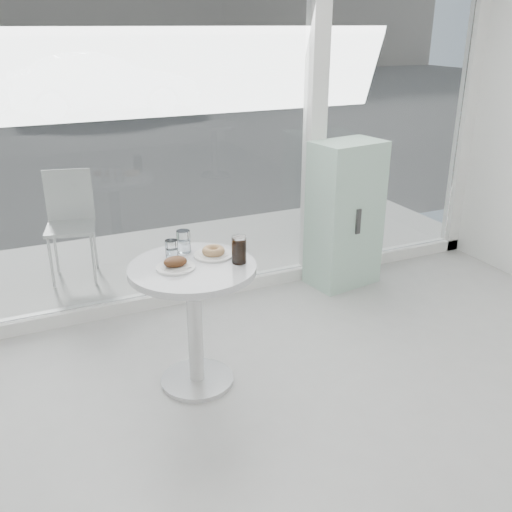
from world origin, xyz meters
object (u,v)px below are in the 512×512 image
car_silver (104,84)px  patio_chair (70,218)px  water_tumbler_b (184,243)px  plate_fritter (176,264)px  mint_cabinet (345,215)px  plate_donut (213,253)px  main_table (194,301)px  cola_glass (239,250)px  water_tumbler_a (172,251)px

car_silver → patio_chair: bearing=169.2°
car_silver → water_tumbler_b: (-1.63, -11.09, 0.13)m
plate_fritter → mint_cabinet: bearing=27.7°
car_silver → plate_donut: 11.32m
main_table → cola_glass: (0.25, -0.07, 0.30)m
mint_cabinet → car_silver: size_ratio=0.28×
water_tumbler_a → plate_fritter: bearing=-96.9°
patio_chair → plate_donut: size_ratio=3.85×
water_tumbler_a → water_tumbler_b: bearing=41.2°
main_table → mint_cabinet: mint_cabinet is taller
water_tumbler_b → mint_cabinet: bearing=23.2°
water_tumbler_b → cola_glass: (0.23, -0.29, 0.02)m
plate_donut → cola_glass: size_ratio=1.45×
main_table → mint_cabinet: 1.81m
plate_donut → water_tumbler_a: 0.24m
plate_donut → water_tumbler_a: size_ratio=1.93×
main_table → mint_cabinet: (1.58, 0.88, 0.04)m
water_tumbler_a → mint_cabinet: bearing=24.4°
water_tumbler_b → cola_glass: bearing=-51.0°
mint_cabinet → water_tumbler_b: 1.71m
car_silver → plate_fritter: (-1.75, -11.30, 0.10)m
main_table → plate_donut: size_ratio=3.37×
plate_donut → water_tumbler_b: water_tumbler_b is taller
main_table → plate_donut: bearing=27.4°
plate_fritter → water_tumbler_a: size_ratio=1.84×
mint_cabinet → water_tumbler_b: bearing=-165.6°
water_tumbler_b → main_table: bearing=-95.8°
plate_donut → water_tumbler_a: bearing=169.5°
patio_chair → plate_donut: bearing=-59.2°
plate_fritter → cola_glass: size_ratio=1.38×
main_table → plate_fritter: bearing=-179.8°
mint_cabinet → water_tumbler_b: mint_cabinet is taller
cola_glass → patio_chair: bearing=109.6°
water_tumbler_a → water_tumbler_b: 0.13m
main_table → cola_glass: cola_glass is taller
water_tumbler_b → water_tumbler_a: bearing=-138.8°
cola_glass → mint_cabinet: bearing=35.7°
cola_glass → water_tumbler_a: bearing=148.8°
main_table → car_silver: (1.65, 11.30, 0.15)m
patio_chair → plate_fritter: (0.34, -1.85, 0.25)m
water_tumbler_a → cola_glass: size_ratio=0.75×
plate_fritter → patio_chair: bearing=100.4°
car_silver → plate_fritter: car_silver is taller
water_tumbler_a → cola_glass: 0.39m
mint_cabinet → plate_donut: bearing=-159.5°
main_table → water_tumbler_a: bearing=121.5°
car_silver → cola_glass: (-1.40, -11.37, 0.15)m
plate_fritter → car_silver: bearing=81.2°
patio_chair → plate_fritter: bearing=-67.3°
mint_cabinet → patio_chair: 2.23m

